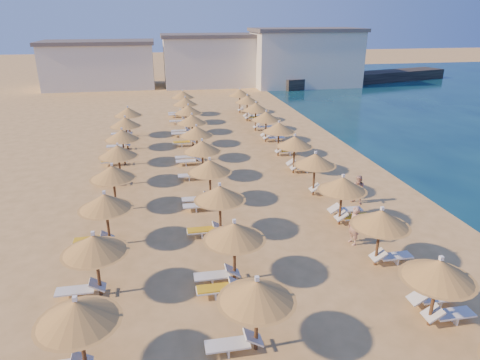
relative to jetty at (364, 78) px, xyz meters
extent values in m
plane|color=#E0AA62|center=(-26.87, -45.12, -0.75)|extent=(220.00, 220.00, 0.00)
cube|color=black|center=(0.00, 0.00, 0.00)|extent=(30.02, 11.57, 1.50)
cube|color=silver|center=(-39.60, 2.80, 2.25)|extent=(15.00, 8.00, 6.00)
cube|color=#59514C|center=(-39.60, 2.80, 5.50)|extent=(15.60, 8.48, 0.50)
cube|color=silver|center=(-22.98, 1.89, 2.65)|extent=(15.00, 8.00, 6.80)
cube|color=#59514C|center=(-22.98, 1.89, 6.30)|extent=(15.60, 8.48, 0.50)
cube|color=silver|center=(-10.23, -1.11, 3.05)|extent=(15.00, 8.00, 7.60)
cube|color=#59514C|center=(-10.23, -1.11, 7.10)|extent=(15.60, 8.48, 0.50)
cylinder|color=brown|center=(-23.18, -52.40, 0.29)|extent=(0.12, 0.12, 2.09)
cone|color=#A97231|center=(-23.18, -52.40, 1.43)|extent=(2.25, 2.25, 0.70)
cone|color=#A97231|center=(-23.18, -52.40, 1.15)|extent=(2.43, 2.43, 0.12)
cube|color=white|center=(-23.18, -52.40, 1.85)|extent=(0.12, 0.12, 0.14)
cylinder|color=brown|center=(-23.18, -48.60, 0.29)|extent=(0.12, 0.12, 2.09)
cone|color=#A97231|center=(-23.18, -48.60, 1.43)|extent=(2.25, 2.25, 0.70)
cone|color=#A97231|center=(-23.18, -48.60, 1.15)|extent=(2.43, 2.43, 0.12)
cube|color=white|center=(-23.18, -48.60, 1.85)|extent=(0.12, 0.12, 0.14)
cylinder|color=brown|center=(-23.18, -44.80, 0.29)|extent=(0.12, 0.12, 2.09)
cone|color=#A97231|center=(-23.18, -44.80, 1.43)|extent=(2.25, 2.25, 0.70)
cone|color=#A97231|center=(-23.18, -44.80, 1.15)|extent=(2.43, 2.43, 0.12)
cube|color=white|center=(-23.18, -44.80, 1.85)|extent=(0.12, 0.12, 0.14)
cylinder|color=brown|center=(-23.18, -40.99, 0.29)|extent=(0.12, 0.12, 2.09)
cone|color=#A97231|center=(-23.18, -40.99, 1.43)|extent=(2.25, 2.25, 0.70)
cone|color=#A97231|center=(-23.18, -40.99, 1.15)|extent=(2.43, 2.43, 0.12)
cube|color=white|center=(-23.18, -40.99, 1.85)|extent=(0.12, 0.12, 0.14)
cylinder|color=brown|center=(-23.18, -37.19, 0.29)|extent=(0.12, 0.12, 2.09)
cone|color=#A97231|center=(-23.18, -37.19, 1.43)|extent=(2.25, 2.25, 0.70)
cone|color=#A97231|center=(-23.18, -37.19, 1.15)|extent=(2.43, 2.43, 0.12)
cube|color=white|center=(-23.18, -37.19, 1.85)|extent=(0.12, 0.12, 0.14)
cylinder|color=brown|center=(-23.18, -33.39, 0.29)|extent=(0.12, 0.12, 2.09)
cone|color=#A97231|center=(-23.18, -33.39, 1.43)|extent=(2.25, 2.25, 0.70)
cone|color=#A97231|center=(-23.18, -33.39, 1.15)|extent=(2.43, 2.43, 0.12)
cube|color=white|center=(-23.18, -33.39, 1.85)|extent=(0.12, 0.12, 0.14)
cylinder|color=brown|center=(-23.18, -29.59, 0.29)|extent=(0.12, 0.12, 2.09)
cone|color=#A97231|center=(-23.18, -29.59, 1.43)|extent=(2.25, 2.25, 0.70)
cone|color=#A97231|center=(-23.18, -29.59, 1.15)|extent=(2.43, 2.43, 0.12)
cube|color=white|center=(-23.18, -29.59, 1.85)|extent=(0.12, 0.12, 0.14)
cylinder|color=brown|center=(-23.18, -25.78, 0.29)|extent=(0.12, 0.12, 2.09)
cone|color=#A97231|center=(-23.18, -25.78, 1.43)|extent=(2.25, 2.25, 0.70)
cone|color=#A97231|center=(-23.18, -25.78, 1.15)|extent=(2.43, 2.43, 0.12)
cube|color=white|center=(-23.18, -25.78, 1.85)|extent=(0.12, 0.12, 0.14)
cylinder|color=brown|center=(-23.18, -21.98, 0.29)|extent=(0.12, 0.12, 2.09)
cone|color=#A97231|center=(-23.18, -21.98, 1.43)|extent=(2.25, 2.25, 0.70)
cone|color=#A97231|center=(-23.18, -21.98, 1.15)|extent=(2.43, 2.43, 0.12)
cube|color=white|center=(-23.18, -21.98, 1.85)|extent=(0.12, 0.12, 0.14)
cylinder|color=brown|center=(-23.18, -18.18, 0.29)|extent=(0.12, 0.12, 2.09)
cone|color=#A97231|center=(-23.18, -18.18, 1.43)|extent=(2.25, 2.25, 0.70)
cone|color=#A97231|center=(-23.18, -18.18, 1.15)|extent=(2.43, 2.43, 0.12)
cube|color=white|center=(-23.18, -18.18, 1.85)|extent=(0.12, 0.12, 0.14)
cylinder|color=brown|center=(-29.19, -52.40, 0.29)|extent=(0.12, 0.12, 2.09)
cone|color=#A97231|center=(-29.19, -52.40, 1.43)|extent=(2.25, 2.25, 0.70)
cone|color=#A97231|center=(-29.19, -52.40, 1.15)|extent=(2.43, 2.43, 0.12)
cube|color=white|center=(-29.19, -52.40, 1.85)|extent=(0.12, 0.12, 0.14)
cylinder|color=brown|center=(-29.19, -48.60, 0.29)|extent=(0.12, 0.12, 2.09)
cone|color=#A97231|center=(-29.19, -48.60, 1.43)|extent=(2.25, 2.25, 0.70)
cone|color=#A97231|center=(-29.19, -48.60, 1.15)|extent=(2.43, 2.43, 0.12)
cube|color=white|center=(-29.19, -48.60, 1.85)|extent=(0.12, 0.12, 0.14)
cylinder|color=brown|center=(-29.19, -44.80, 0.29)|extent=(0.12, 0.12, 2.09)
cone|color=#A97231|center=(-29.19, -44.80, 1.43)|extent=(2.25, 2.25, 0.70)
cone|color=#A97231|center=(-29.19, -44.80, 1.15)|extent=(2.43, 2.43, 0.12)
cube|color=white|center=(-29.19, -44.80, 1.85)|extent=(0.12, 0.12, 0.14)
cylinder|color=brown|center=(-29.19, -40.99, 0.29)|extent=(0.12, 0.12, 2.09)
cone|color=#A97231|center=(-29.19, -40.99, 1.43)|extent=(2.25, 2.25, 0.70)
cone|color=#A97231|center=(-29.19, -40.99, 1.15)|extent=(2.43, 2.43, 0.12)
cube|color=white|center=(-29.19, -40.99, 1.85)|extent=(0.12, 0.12, 0.14)
cylinder|color=brown|center=(-29.19, -37.19, 0.29)|extent=(0.12, 0.12, 2.09)
cone|color=#A97231|center=(-29.19, -37.19, 1.43)|extent=(2.25, 2.25, 0.70)
cone|color=#A97231|center=(-29.19, -37.19, 1.15)|extent=(2.43, 2.43, 0.12)
cube|color=white|center=(-29.19, -37.19, 1.85)|extent=(0.12, 0.12, 0.14)
cylinder|color=brown|center=(-29.19, -33.39, 0.29)|extent=(0.12, 0.12, 2.09)
cone|color=#A97231|center=(-29.19, -33.39, 1.43)|extent=(2.25, 2.25, 0.70)
cone|color=#A97231|center=(-29.19, -33.39, 1.15)|extent=(2.43, 2.43, 0.12)
cube|color=white|center=(-29.19, -33.39, 1.85)|extent=(0.12, 0.12, 0.14)
cylinder|color=brown|center=(-29.19, -29.59, 0.29)|extent=(0.12, 0.12, 2.09)
cone|color=#A97231|center=(-29.19, -29.59, 1.43)|extent=(2.25, 2.25, 0.70)
cone|color=#A97231|center=(-29.19, -29.59, 1.15)|extent=(2.43, 2.43, 0.12)
cube|color=white|center=(-29.19, -29.59, 1.85)|extent=(0.12, 0.12, 0.14)
cylinder|color=brown|center=(-29.19, -25.78, 0.29)|extent=(0.12, 0.12, 2.09)
cone|color=#A97231|center=(-29.19, -25.78, 1.43)|extent=(2.25, 2.25, 0.70)
cone|color=#A97231|center=(-29.19, -25.78, 1.15)|extent=(2.43, 2.43, 0.12)
cube|color=white|center=(-29.19, -25.78, 1.85)|extent=(0.12, 0.12, 0.14)
cylinder|color=brown|center=(-29.19, -21.98, 0.29)|extent=(0.12, 0.12, 2.09)
cone|color=#A97231|center=(-29.19, -21.98, 1.43)|extent=(2.25, 2.25, 0.70)
cone|color=#A97231|center=(-29.19, -21.98, 1.15)|extent=(2.43, 2.43, 0.12)
cube|color=white|center=(-29.19, -21.98, 1.85)|extent=(0.12, 0.12, 0.14)
cylinder|color=brown|center=(-29.19, -18.18, 0.29)|extent=(0.12, 0.12, 2.09)
cone|color=#A97231|center=(-29.19, -18.18, 1.43)|extent=(2.25, 2.25, 0.70)
cone|color=#A97231|center=(-29.19, -18.18, 1.15)|extent=(2.43, 2.43, 0.12)
cube|color=white|center=(-29.19, -18.18, 1.85)|extent=(0.12, 0.12, 0.14)
cylinder|color=brown|center=(-34.28, -52.40, 0.29)|extent=(0.12, 0.12, 2.09)
cone|color=#A97231|center=(-34.28, -52.40, 1.43)|extent=(2.25, 2.25, 0.70)
cone|color=#A97231|center=(-34.28, -52.40, 1.15)|extent=(2.43, 2.43, 0.12)
cube|color=white|center=(-34.28, -52.40, 1.85)|extent=(0.12, 0.12, 0.14)
cylinder|color=brown|center=(-34.28, -48.60, 0.29)|extent=(0.12, 0.12, 2.09)
cone|color=#A97231|center=(-34.28, -48.60, 1.43)|extent=(2.25, 2.25, 0.70)
cone|color=#A97231|center=(-34.28, -48.60, 1.15)|extent=(2.43, 2.43, 0.12)
cube|color=white|center=(-34.28, -48.60, 1.85)|extent=(0.12, 0.12, 0.14)
cylinder|color=brown|center=(-34.28, -44.80, 0.29)|extent=(0.12, 0.12, 2.09)
cone|color=#A97231|center=(-34.28, -44.80, 1.43)|extent=(2.25, 2.25, 0.70)
cone|color=#A97231|center=(-34.28, -44.80, 1.15)|extent=(2.43, 2.43, 0.12)
cube|color=white|center=(-34.28, -44.80, 1.85)|extent=(0.12, 0.12, 0.14)
cylinder|color=brown|center=(-34.28, -40.99, 0.29)|extent=(0.12, 0.12, 2.09)
cone|color=#A97231|center=(-34.28, -40.99, 1.43)|extent=(2.25, 2.25, 0.70)
cone|color=#A97231|center=(-34.28, -40.99, 1.15)|extent=(2.43, 2.43, 0.12)
cube|color=white|center=(-34.28, -40.99, 1.85)|extent=(0.12, 0.12, 0.14)
cylinder|color=brown|center=(-34.28, -37.19, 0.29)|extent=(0.12, 0.12, 2.09)
cone|color=#A97231|center=(-34.28, -37.19, 1.43)|extent=(2.25, 2.25, 0.70)
cone|color=#A97231|center=(-34.28, -37.19, 1.15)|extent=(2.43, 2.43, 0.12)
cube|color=white|center=(-34.28, -37.19, 1.85)|extent=(0.12, 0.12, 0.14)
cylinder|color=brown|center=(-34.28, -33.39, 0.29)|extent=(0.12, 0.12, 2.09)
cone|color=#A97231|center=(-34.28, -33.39, 1.43)|extent=(2.25, 2.25, 0.70)
cone|color=#A97231|center=(-34.28, -33.39, 1.15)|extent=(2.43, 2.43, 0.12)
cube|color=white|center=(-34.28, -33.39, 1.85)|extent=(0.12, 0.12, 0.14)
cylinder|color=brown|center=(-34.28, -29.59, 0.29)|extent=(0.12, 0.12, 2.09)
cone|color=#A97231|center=(-34.28, -29.59, 1.43)|extent=(2.25, 2.25, 0.70)
cone|color=#A97231|center=(-34.28, -29.59, 1.15)|extent=(2.43, 2.43, 0.12)
cube|color=white|center=(-34.28, -29.59, 1.85)|extent=(0.12, 0.12, 0.14)
cylinder|color=brown|center=(-34.28, -25.78, 0.29)|extent=(0.12, 0.12, 2.09)
cone|color=#A97231|center=(-34.28, -25.78, 1.43)|extent=(2.25, 2.25, 0.70)
cone|color=#A97231|center=(-34.28, -25.78, 1.15)|extent=(2.43, 2.43, 0.12)
cube|color=white|center=(-34.28, -25.78, 1.85)|extent=(0.12, 0.12, 0.14)
cube|color=white|center=(-22.28, -52.40, -0.43)|extent=(1.39, 0.56, 0.06)
cube|color=white|center=(-22.28, -52.40, -0.59)|extent=(0.06, 0.51, 0.32)
cube|color=white|center=(-23.10, -52.40, -0.29)|extent=(0.58, 0.56, 0.40)
cube|color=white|center=(-22.28, -51.50, -0.43)|extent=(1.39, 0.56, 0.06)
cube|color=white|center=(-22.28, -51.50, -0.59)|extent=(0.06, 0.51, 0.32)
cube|color=white|center=(-23.10, -51.50, -0.29)|extent=(0.58, 0.56, 0.40)
cube|color=white|center=(-30.09, -52.40, -0.43)|extent=(1.39, 0.56, 0.06)
cube|color=white|center=(-30.09, -52.40, -0.59)|extent=(0.06, 0.51, 0.32)
cube|color=white|center=(-29.28, -52.40, -0.29)|extent=(0.58, 0.56, 0.40)
cube|color=white|center=(-22.28, -48.60, -0.43)|extent=(1.39, 0.56, 0.06)
cube|color=white|center=(-22.28, -48.60, -0.59)|extent=(0.06, 0.51, 0.32)
cube|color=white|center=(-23.10, -48.60, -0.29)|extent=(0.58, 0.56, 0.40)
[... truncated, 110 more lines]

